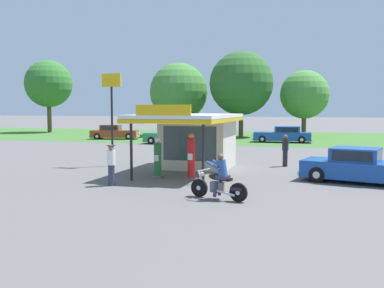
{
  "coord_description": "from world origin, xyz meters",
  "views": [
    {
      "loc": [
        5.81,
        -17.85,
        3.1
      ],
      "look_at": [
        -0.21,
        2.18,
        1.4
      ],
      "focal_mm": 40.52,
      "sensor_mm": 36.0,
      "label": 1
    }
  ],
  "objects_px": {
    "gas_pump_offside": "(191,158)",
    "gas_pump_nearside": "(158,159)",
    "featured_classic_sedan": "(360,167)",
    "bystander_strolling_foreground": "(285,150)",
    "bystander_standing_back_lot": "(111,164)",
    "parked_car_back_row_far_right": "(283,135)",
    "roadside_pole_sign": "(112,104)",
    "parked_car_back_row_right": "(114,133)",
    "parked_car_second_row_spare": "(173,136)",
    "motorcycle_with_rider": "(219,181)"
  },
  "relations": [
    {
      "from": "gas_pump_offside",
      "to": "gas_pump_nearside",
      "type": "bearing_deg",
      "value": -180.0
    },
    {
      "from": "gas_pump_offside",
      "to": "parked_car_back_row_right",
      "type": "xyz_separation_m",
      "value": [
        -15.02,
        22.19,
        -0.27
      ]
    },
    {
      "from": "parked_car_back_row_right",
      "to": "bystander_strolling_foreground",
      "type": "xyz_separation_m",
      "value": [
        18.63,
        -16.62,
        0.24
      ]
    },
    {
      "from": "featured_classic_sedan",
      "to": "parked_car_second_row_spare",
      "type": "bearing_deg",
      "value": 130.22
    },
    {
      "from": "gas_pump_offside",
      "to": "bystander_strolling_foreground",
      "type": "xyz_separation_m",
      "value": [
        3.6,
        5.57,
        -0.03
      ]
    },
    {
      "from": "bystander_strolling_foreground",
      "to": "bystander_standing_back_lot",
      "type": "bearing_deg",
      "value": -128.03
    },
    {
      "from": "gas_pump_offside",
      "to": "parked_car_back_row_far_right",
      "type": "distance_m",
      "value": 22.77
    },
    {
      "from": "gas_pump_offside",
      "to": "parked_car_back_row_far_right",
      "type": "relative_size",
      "value": 0.38
    },
    {
      "from": "featured_classic_sedan",
      "to": "parked_car_back_row_far_right",
      "type": "distance_m",
      "value": 21.98
    },
    {
      "from": "motorcycle_with_rider",
      "to": "featured_classic_sedan",
      "type": "height_order",
      "value": "motorcycle_with_rider"
    },
    {
      "from": "gas_pump_nearside",
      "to": "parked_car_back_row_right",
      "type": "relative_size",
      "value": 0.35
    },
    {
      "from": "featured_classic_sedan",
      "to": "bystander_strolling_foreground",
      "type": "distance_m",
      "value": 5.51
    },
    {
      "from": "gas_pump_nearside",
      "to": "bystander_strolling_foreground",
      "type": "bearing_deg",
      "value": 47.05
    },
    {
      "from": "motorcycle_with_rider",
      "to": "featured_classic_sedan",
      "type": "xyz_separation_m",
      "value": [
        4.89,
        5.03,
        0.01
      ]
    },
    {
      "from": "parked_car_back_row_right",
      "to": "parked_car_second_row_spare",
      "type": "bearing_deg",
      "value": -28.08
    },
    {
      "from": "gas_pump_offside",
      "to": "parked_car_back_row_far_right",
      "type": "xyz_separation_m",
      "value": [
        2.06,
        22.67,
        -0.25
      ]
    },
    {
      "from": "featured_classic_sedan",
      "to": "bystander_strolling_foreground",
      "type": "xyz_separation_m",
      "value": [
        -3.43,
        4.31,
        0.25
      ]
    },
    {
      "from": "gas_pump_nearside",
      "to": "motorcycle_with_rider",
      "type": "bearing_deg",
      "value": -45.37
    },
    {
      "from": "motorcycle_with_rider",
      "to": "roadside_pole_sign",
      "type": "xyz_separation_m",
      "value": [
        -7.53,
        6.82,
        2.73
      ]
    },
    {
      "from": "gas_pump_offside",
      "to": "parked_car_second_row_spare",
      "type": "bearing_deg",
      "value": 111.54
    },
    {
      "from": "bystander_standing_back_lot",
      "to": "featured_classic_sedan",
      "type": "bearing_deg",
      "value": 20.81
    },
    {
      "from": "gas_pump_nearside",
      "to": "parked_car_back_row_far_right",
      "type": "xyz_separation_m",
      "value": [
        3.64,
        22.67,
        -0.15
      ]
    },
    {
      "from": "bystander_strolling_foreground",
      "to": "parked_car_back_row_far_right",
      "type": "bearing_deg",
      "value": 95.15
    },
    {
      "from": "gas_pump_nearside",
      "to": "parked_car_second_row_spare",
      "type": "bearing_deg",
      "value": 107.05
    },
    {
      "from": "gas_pump_offside",
      "to": "featured_classic_sedan",
      "type": "xyz_separation_m",
      "value": [
        7.03,
        1.26,
        -0.27
      ]
    },
    {
      "from": "parked_car_back_row_far_right",
      "to": "gas_pump_offside",
      "type": "bearing_deg",
      "value": -95.19
    },
    {
      "from": "bystander_strolling_foreground",
      "to": "bystander_standing_back_lot",
      "type": "distance_m",
      "value": 10.14
    },
    {
      "from": "parked_car_back_row_right",
      "to": "bystander_standing_back_lot",
      "type": "xyz_separation_m",
      "value": [
        12.38,
        -24.61,
        0.23
      ]
    },
    {
      "from": "bystander_standing_back_lot",
      "to": "parked_car_back_row_far_right",
      "type": "bearing_deg",
      "value": 79.38
    },
    {
      "from": "motorcycle_with_rider",
      "to": "parked_car_back_row_far_right",
      "type": "xyz_separation_m",
      "value": [
        -0.08,
        26.44,
        0.03
      ]
    },
    {
      "from": "gas_pump_offside",
      "to": "parked_car_back_row_right",
      "type": "height_order",
      "value": "gas_pump_offside"
    },
    {
      "from": "gas_pump_nearside",
      "to": "featured_classic_sedan",
      "type": "relative_size",
      "value": 0.36
    },
    {
      "from": "gas_pump_offside",
      "to": "parked_car_second_row_spare",
      "type": "distance_m",
      "value": 19.31
    },
    {
      "from": "gas_pump_nearside",
      "to": "motorcycle_with_rider",
      "type": "relative_size",
      "value": 0.87
    },
    {
      "from": "motorcycle_with_rider",
      "to": "parked_car_back_row_far_right",
      "type": "bearing_deg",
      "value": 90.18
    },
    {
      "from": "roadside_pole_sign",
      "to": "gas_pump_nearside",
      "type": "bearing_deg",
      "value": -38.68
    },
    {
      "from": "parked_car_back_row_right",
      "to": "gas_pump_nearside",
      "type": "bearing_deg",
      "value": -58.79
    },
    {
      "from": "bystander_standing_back_lot",
      "to": "roadside_pole_sign",
      "type": "relative_size",
      "value": 0.34
    },
    {
      "from": "parked_car_back_row_right",
      "to": "bystander_standing_back_lot",
      "type": "height_order",
      "value": "bystander_standing_back_lot"
    },
    {
      "from": "parked_car_second_row_spare",
      "to": "parked_car_back_row_far_right",
      "type": "relative_size",
      "value": 0.95
    },
    {
      "from": "gas_pump_nearside",
      "to": "bystander_standing_back_lot",
      "type": "xyz_separation_m",
      "value": [
        -1.06,
        -2.42,
        0.06
      ]
    },
    {
      "from": "parked_car_second_row_spare",
      "to": "gas_pump_offside",
      "type": "bearing_deg",
      "value": -68.46
    },
    {
      "from": "parked_car_back_row_right",
      "to": "bystander_strolling_foreground",
      "type": "height_order",
      "value": "bystander_strolling_foreground"
    },
    {
      "from": "motorcycle_with_rider",
      "to": "parked_car_second_row_spare",
      "type": "bearing_deg",
      "value": 113.02
    },
    {
      "from": "gas_pump_offside",
      "to": "bystander_standing_back_lot",
      "type": "bearing_deg",
      "value": -137.56
    },
    {
      "from": "bystander_strolling_foreground",
      "to": "roadside_pole_sign",
      "type": "bearing_deg",
      "value": -164.34
    },
    {
      "from": "parked_car_back_row_far_right",
      "to": "roadside_pole_sign",
      "type": "height_order",
      "value": "roadside_pole_sign"
    },
    {
      "from": "parked_car_back_row_far_right",
      "to": "roadside_pole_sign",
      "type": "distance_m",
      "value": 21.16
    },
    {
      "from": "bystander_strolling_foreground",
      "to": "roadside_pole_sign",
      "type": "xyz_separation_m",
      "value": [
        -8.99,
        -2.52,
        2.47
      ]
    },
    {
      "from": "parked_car_back_row_right",
      "to": "motorcycle_with_rider",
      "type": "bearing_deg",
      "value": -56.53
    }
  ]
}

